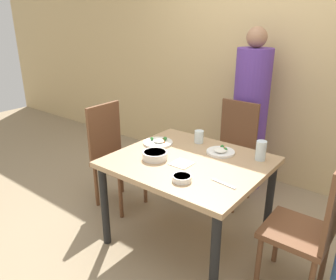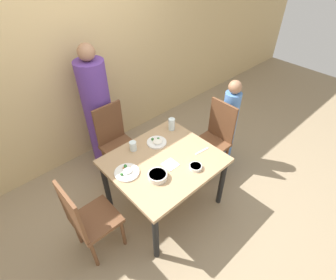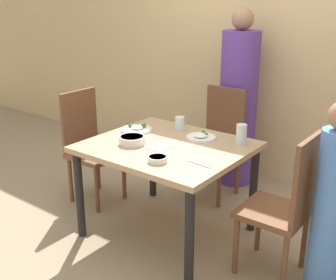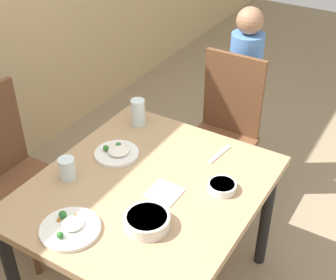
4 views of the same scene
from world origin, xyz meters
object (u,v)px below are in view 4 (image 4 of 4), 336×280
(chair_child_spot, at_px, (223,130))
(person_child, at_px, (242,103))
(plate_rice_adult, at_px, (117,153))
(chair_adult_spot, at_px, (14,171))
(glass_water_tall, at_px, (138,112))
(bowl_curry, at_px, (147,221))

(chair_child_spot, relative_size, person_child, 0.81)
(person_child, xyz_separation_m, plate_rice_adult, (-1.04, 0.22, 0.16))
(chair_adult_spot, height_order, plate_rice_adult, chair_adult_spot)
(chair_adult_spot, relative_size, glass_water_tall, 6.57)
(bowl_curry, xyz_separation_m, glass_water_tall, (0.63, 0.47, 0.04))
(chair_adult_spot, distance_m, chair_child_spot, 1.25)
(glass_water_tall, bearing_deg, bowl_curry, -143.16)
(glass_water_tall, bearing_deg, plate_rice_adult, -166.20)
(chair_child_spot, bearing_deg, glass_water_tall, -121.45)
(chair_adult_spot, distance_m, person_child, 1.47)
(person_child, bearing_deg, chair_adult_spot, 146.89)
(chair_adult_spot, height_order, person_child, person_child)
(chair_child_spot, distance_m, plate_rice_adult, 0.84)
(glass_water_tall, bearing_deg, chair_child_spot, -31.45)
(person_child, bearing_deg, chair_child_spot, -180.00)
(chair_child_spot, bearing_deg, chair_adult_spot, -129.77)
(chair_child_spot, height_order, glass_water_tall, chair_child_spot)
(chair_child_spot, bearing_deg, bowl_curry, -80.96)
(chair_child_spot, relative_size, plate_rice_adult, 4.42)
(bowl_curry, bearing_deg, chair_child_spot, 9.04)
(chair_child_spot, distance_m, glass_water_tall, 0.63)
(chair_adult_spot, distance_m, glass_water_tall, 0.75)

